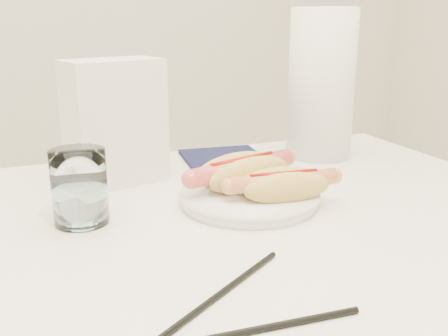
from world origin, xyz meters
name	(u,v)px	position (x,y,z in m)	size (l,w,h in m)	color
table	(182,264)	(0.00, 0.00, 0.69)	(1.20, 0.80, 0.75)	white
plate	(249,199)	(0.12, 0.04, 0.76)	(0.21, 0.21, 0.02)	white
hotdog_left	(242,173)	(0.13, 0.07, 0.79)	(0.20, 0.12, 0.05)	#D8AE56
hotdog_right	(283,185)	(0.16, 0.00, 0.79)	(0.17, 0.08, 0.05)	#E0B457
water_glass	(80,187)	(-0.13, 0.06, 0.80)	(0.08, 0.08, 0.11)	silver
chopstick_near	(222,292)	(-0.02, -0.20, 0.75)	(0.01, 0.01, 0.22)	black
chopstick_far	(253,330)	(-0.01, -0.27, 0.75)	(0.01, 0.01, 0.22)	black
napkin_box	(115,122)	(-0.04, 0.23, 0.86)	(0.16, 0.09, 0.21)	white
navy_napkin	(223,158)	(0.18, 0.30, 0.75)	(0.16, 0.16, 0.01)	#111338
paper_towel_roll	(321,84)	(0.38, 0.26, 0.90)	(0.13, 0.13, 0.30)	white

